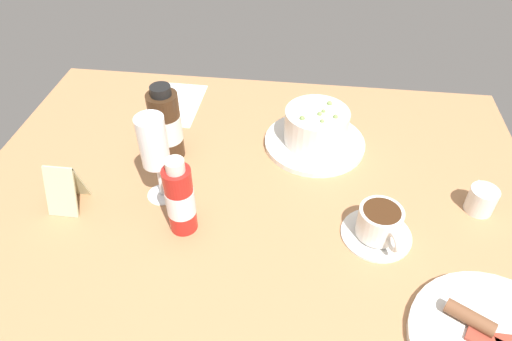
{
  "coord_description": "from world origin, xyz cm",
  "views": [
    {
      "loc": [
        -8.78,
        61.87,
        61.74
      ],
      "look_at": [
        -0.71,
        -2.16,
        4.18
      ],
      "focal_mm": 32.04,
      "sensor_mm": 36.0,
      "label": 1
    }
  ],
  "objects_px": {
    "porridge_bowl": "(316,130)",
    "creamer_jug": "(481,199)",
    "wine_glass": "(154,146)",
    "sauce_bottle_brown": "(166,125)",
    "sauce_bottle_red": "(180,199)",
    "coffee_cup": "(379,225)",
    "cutlery_setting": "(174,104)",
    "menu_card": "(64,186)"
  },
  "relations": [
    {
      "from": "coffee_cup",
      "to": "sauce_bottle_brown",
      "type": "distance_m",
      "value": 0.45
    },
    {
      "from": "coffee_cup",
      "to": "menu_card",
      "type": "relative_size",
      "value": 1.33
    },
    {
      "from": "cutlery_setting",
      "to": "sauce_bottle_red",
      "type": "distance_m",
      "value": 0.4
    },
    {
      "from": "wine_glass",
      "to": "porridge_bowl",
      "type": "bearing_deg",
      "value": -146.08
    },
    {
      "from": "creamer_jug",
      "to": "sauce_bottle_brown",
      "type": "height_order",
      "value": "sauce_bottle_brown"
    },
    {
      "from": "creamer_jug",
      "to": "wine_glass",
      "type": "height_order",
      "value": "wine_glass"
    },
    {
      "from": "coffee_cup",
      "to": "sauce_bottle_red",
      "type": "xyz_separation_m",
      "value": [
        0.34,
        0.02,
        0.04
      ]
    },
    {
      "from": "cutlery_setting",
      "to": "sauce_bottle_brown",
      "type": "xyz_separation_m",
      "value": [
        -0.04,
        0.18,
        0.07
      ]
    },
    {
      "from": "sauce_bottle_red",
      "to": "menu_card",
      "type": "bearing_deg",
      "value": -6.91
    },
    {
      "from": "sauce_bottle_brown",
      "to": "creamer_jug",
      "type": "bearing_deg",
      "value": 172.08
    },
    {
      "from": "cutlery_setting",
      "to": "sauce_bottle_red",
      "type": "height_order",
      "value": "sauce_bottle_red"
    },
    {
      "from": "porridge_bowl",
      "to": "sauce_bottle_red",
      "type": "xyz_separation_m",
      "value": [
        0.22,
        0.26,
        0.03
      ]
    },
    {
      "from": "cutlery_setting",
      "to": "sauce_bottle_brown",
      "type": "bearing_deg",
      "value": 102.39
    },
    {
      "from": "menu_card",
      "to": "sauce_bottle_brown",
      "type": "bearing_deg",
      "value": -131.39
    },
    {
      "from": "coffee_cup",
      "to": "sauce_bottle_brown",
      "type": "height_order",
      "value": "sauce_bottle_brown"
    },
    {
      "from": "porridge_bowl",
      "to": "wine_glass",
      "type": "xyz_separation_m",
      "value": [
        0.28,
        0.19,
        0.08
      ]
    },
    {
      "from": "porridge_bowl",
      "to": "wine_glass",
      "type": "height_order",
      "value": "wine_glass"
    },
    {
      "from": "wine_glass",
      "to": "creamer_jug",
      "type": "bearing_deg",
      "value": -176.49
    },
    {
      "from": "porridge_bowl",
      "to": "menu_card",
      "type": "relative_size",
      "value": 2.31
    },
    {
      "from": "sauce_bottle_brown",
      "to": "menu_card",
      "type": "distance_m",
      "value": 0.22
    },
    {
      "from": "wine_glass",
      "to": "menu_card",
      "type": "relative_size",
      "value": 1.92
    },
    {
      "from": "coffee_cup",
      "to": "wine_glass",
      "type": "xyz_separation_m",
      "value": [
        0.4,
        -0.05,
        0.09
      ]
    },
    {
      "from": "porridge_bowl",
      "to": "cutlery_setting",
      "type": "bearing_deg",
      "value": -18.38
    },
    {
      "from": "sauce_bottle_brown",
      "to": "sauce_bottle_red",
      "type": "xyz_separation_m",
      "value": [
        -0.08,
        0.19,
        -0.01
      ]
    },
    {
      "from": "cutlery_setting",
      "to": "porridge_bowl",
      "type": "bearing_deg",
      "value": 161.62
    },
    {
      "from": "cutlery_setting",
      "to": "menu_card",
      "type": "distance_m",
      "value": 0.37
    },
    {
      "from": "porridge_bowl",
      "to": "cutlery_setting",
      "type": "distance_m",
      "value": 0.36
    },
    {
      "from": "sauce_bottle_brown",
      "to": "sauce_bottle_red",
      "type": "distance_m",
      "value": 0.21
    },
    {
      "from": "coffee_cup",
      "to": "menu_card",
      "type": "height_order",
      "value": "menu_card"
    },
    {
      "from": "porridge_bowl",
      "to": "creamer_jug",
      "type": "bearing_deg",
      "value": 153.2
    },
    {
      "from": "creamer_jug",
      "to": "menu_card",
      "type": "bearing_deg",
      "value": 6.22
    },
    {
      "from": "cutlery_setting",
      "to": "creamer_jug",
      "type": "relative_size",
      "value": 3.05
    },
    {
      "from": "wine_glass",
      "to": "sauce_bottle_brown",
      "type": "xyz_separation_m",
      "value": [
        0.02,
        -0.12,
        -0.04
      ]
    },
    {
      "from": "coffee_cup",
      "to": "sauce_bottle_red",
      "type": "height_order",
      "value": "sauce_bottle_red"
    },
    {
      "from": "porridge_bowl",
      "to": "creamer_jug",
      "type": "height_order",
      "value": "porridge_bowl"
    },
    {
      "from": "creamer_jug",
      "to": "menu_card",
      "type": "height_order",
      "value": "menu_card"
    },
    {
      "from": "wine_glass",
      "to": "menu_card",
      "type": "xyz_separation_m",
      "value": [
        0.16,
        0.05,
        -0.07
      ]
    },
    {
      "from": "porridge_bowl",
      "to": "sauce_bottle_red",
      "type": "distance_m",
      "value": 0.35
    },
    {
      "from": "creamer_jug",
      "to": "sauce_bottle_brown",
      "type": "relative_size",
      "value": 0.37
    },
    {
      "from": "porridge_bowl",
      "to": "creamer_jug",
      "type": "distance_m",
      "value": 0.34
    },
    {
      "from": "coffee_cup",
      "to": "wine_glass",
      "type": "height_order",
      "value": "wine_glass"
    },
    {
      "from": "sauce_bottle_brown",
      "to": "coffee_cup",
      "type": "bearing_deg",
      "value": 157.41
    }
  ]
}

